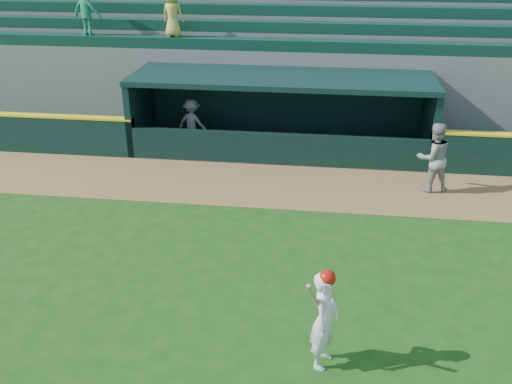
{
  "coord_description": "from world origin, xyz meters",
  "views": [
    {
      "loc": [
        1.49,
        -9.71,
        6.57
      ],
      "look_at": [
        0.0,
        1.6,
        1.3
      ],
      "focal_mm": 40.0,
      "sensor_mm": 36.0,
      "label": 1
    }
  ],
  "objects": [
    {
      "name": "batter_at_plate",
      "position": [
        1.61,
        -2.19,
        0.9
      ],
      "size": [
        0.6,
        0.82,
        1.82
      ],
      "color": "white",
      "rests_on": "ground"
    },
    {
      "name": "dugout_player_front",
      "position": [
        4.37,
        5.14,
        0.97
      ],
      "size": [
        1.12,
        0.99,
        1.93
      ],
      "primitive_type": "imported",
      "rotation": [
        0.0,
        0.0,
        3.46
      ],
      "color": "#9B9B96",
      "rests_on": "ground"
    },
    {
      "name": "dugout",
      "position": [
        0.0,
        8.0,
        1.36
      ],
      "size": [
        9.4,
        2.8,
        2.46
      ],
      "color": "#61615C",
      "rests_on": "ground"
    },
    {
      "name": "stands",
      "position": [
        -0.02,
        12.57,
        2.4
      ],
      "size": [
        34.5,
        6.33,
        7.61
      ],
      "color": "slate",
      "rests_on": "ground"
    },
    {
      "name": "ground",
      "position": [
        0.0,
        0.0,
        0.0
      ],
      "size": [
        120.0,
        120.0,
        0.0
      ],
      "primitive_type": "plane",
      "color": "#1A4411",
      "rests_on": "ground"
    },
    {
      "name": "warning_track",
      "position": [
        0.0,
        4.9,
        0.01
      ],
      "size": [
        40.0,
        3.0,
        0.01
      ],
      "primitive_type": "cube",
      "color": "olive",
      "rests_on": "ground"
    },
    {
      "name": "dugout_player_inside",
      "position": [
        -2.93,
        7.82,
        0.79
      ],
      "size": [
        1.13,
        0.82,
        1.57
      ],
      "primitive_type": "imported",
      "rotation": [
        0.0,
        0.0,
        2.88
      ],
      "color": "#999994",
      "rests_on": "ground"
    }
  ]
}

